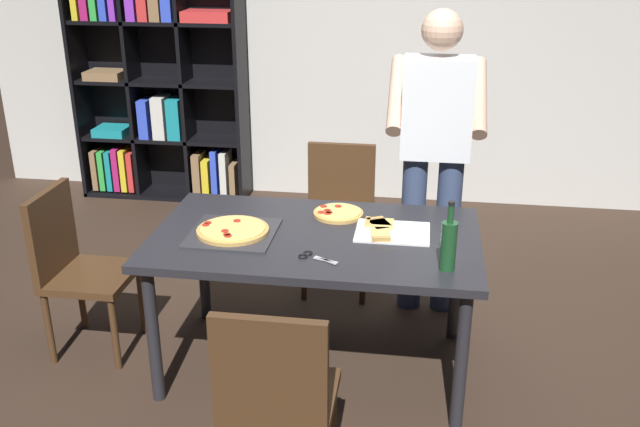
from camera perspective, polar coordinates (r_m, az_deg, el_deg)
ground_plane at (r=3.78m, az=-0.34°, el=-12.18°), size 12.00×12.00×0.00m
back_wall at (r=5.75m, az=3.74°, el=14.78°), size 6.40×0.10×2.80m
dining_table at (r=3.44m, az=-0.37°, el=-2.85°), size 1.59×0.94×0.75m
chair_near_camera at (r=2.71m, az=-3.57°, el=-14.46°), size 0.42×0.42×0.90m
chair_far_side at (r=4.38m, az=1.56°, el=0.43°), size 0.42×0.42×0.90m
chair_left_end at (r=3.90m, az=-19.30°, el=-3.69°), size 0.42×0.42×0.90m
bookshelf at (r=5.99m, az=-13.05°, el=10.24°), size 1.40×0.35×1.95m
person_serving_pizza at (r=3.98m, az=9.30°, el=5.34°), size 0.55×0.54×1.75m
pepperoni_pizza_on_tray at (r=3.44m, az=-7.10°, el=-1.43°), size 0.41×0.41×0.04m
pizza_slices_on_towel at (r=3.45m, az=5.41°, el=-1.33°), size 0.36×0.28×0.03m
wine_bottle at (r=3.07m, az=10.39°, el=-2.47°), size 0.07×0.07×0.32m
kitchen_scissors at (r=3.17m, az=-0.60°, el=-3.51°), size 0.20×0.13×0.01m
second_pizza_plain at (r=3.64m, az=1.48°, el=0.04°), size 0.26×0.26×0.03m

